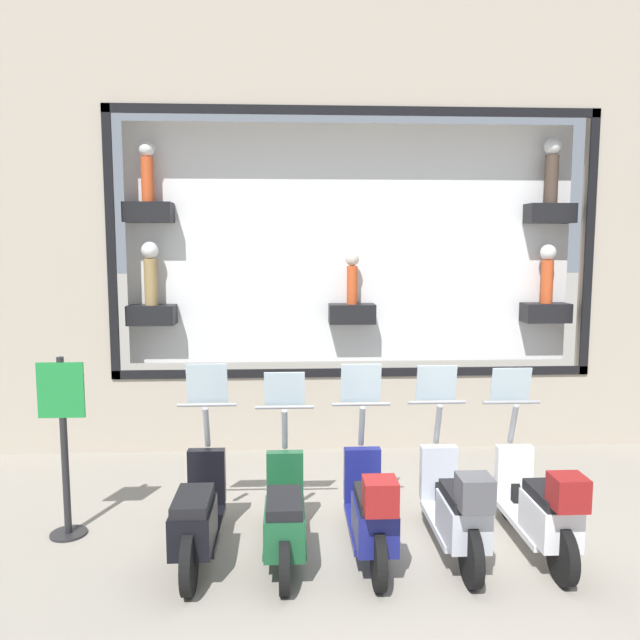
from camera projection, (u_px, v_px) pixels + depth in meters
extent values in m
plane|color=gray|center=(393.00, 572.00, 5.56)|extent=(120.00, 120.00, 0.00)
cube|color=#ADA08E|center=(352.00, 409.00, 9.07)|extent=(0.40, 6.74, 1.06)
cube|color=black|center=(356.00, 111.00, 8.36)|extent=(0.04, 6.74, 0.12)
cube|color=black|center=(354.00, 372.00, 8.79)|extent=(0.04, 6.74, 0.12)
cube|color=black|center=(589.00, 245.00, 8.75)|extent=(0.04, 0.12, 3.70)
cube|color=black|center=(111.00, 245.00, 8.41)|extent=(0.04, 0.12, 3.70)
cube|color=white|center=(351.00, 245.00, 9.13)|extent=(0.04, 6.50, 3.46)
cube|color=black|center=(550.00, 213.00, 9.01)|extent=(0.36, 0.66, 0.28)
cylinder|color=#47382D|center=(551.00, 180.00, 8.95)|extent=(0.19, 0.19, 0.68)
sphere|color=white|center=(553.00, 146.00, 8.89)|extent=(0.25, 0.25, 0.25)
cube|color=black|center=(149.00, 212.00, 8.72)|extent=(0.36, 0.66, 0.28)
cylinder|color=#CC4C23|center=(148.00, 180.00, 8.66)|extent=(0.17, 0.17, 0.62)
sphere|color=white|center=(147.00, 149.00, 8.61)|extent=(0.22, 0.22, 0.22)
cube|color=black|center=(546.00, 313.00, 9.18)|extent=(0.36, 0.66, 0.28)
cylinder|color=#CC4C23|center=(547.00, 282.00, 9.12)|extent=(0.18, 0.18, 0.63)
sphere|color=white|center=(548.00, 252.00, 9.07)|extent=(0.23, 0.23, 0.23)
cube|color=black|center=(352.00, 314.00, 9.03)|extent=(0.36, 0.66, 0.28)
cylinder|color=#CC4C23|center=(352.00, 285.00, 8.98)|extent=(0.15, 0.15, 0.55)
sphere|color=beige|center=(352.00, 259.00, 8.94)|extent=(0.20, 0.20, 0.20)
cube|color=black|center=(152.00, 315.00, 8.89)|extent=(0.36, 0.66, 0.28)
cylinder|color=#9E7F4C|center=(151.00, 282.00, 8.83)|extent=(0.18, 0.18, 0.66)
sphere|color=white|center=(150.00, 250.00, 8.78)|extent=(0.24, 0.24, 0.24)
cylinder|color=black|center=(509.00, 495.00, 6.63)|extent=(0.51, 0.09, 0.51)
cylinder|color=black|center=(562.00, 555.00, 5.34)|extent=(0.51, 0.09, 0.51)
cube|color=silver|center=(533.00, 523.00, 5.99)|extent=(1.02, 0.38, 0.06)
cube|color=silver|center=(550.00, 520.00, 5.59)|extent=(0.61, 0.35, 0.36)
cube|color=black|center=(551.00, 495.00, 5.56)|extent=(0.58, 0.31, 0.10)
cube|color=silver|center=(514.00, 472.00, 6.49)|extent=(0.12, 0.37, 0.56)
cylinder|color=gray|center=(513.00, 424.00, 6.50)|extent=(0.20, 0.06, 0.45)
cylinder|color=gray|center=(511.00, 402.00, 6.54)|extent=(0.04, 0.60, 0.04)
cube|color=silver|center=(511.00, 384.00, 6.56)|extent=(0.09, 0.42, 0.36)
cube|color=maroon|center=(568.00, 492.00, 5.22)|extent=(0.28, 0.28, 0.28)
cylinder|color=black|center=(436.00, 496.00, 6.58)|extent=(0.53, 0.09, 0.53)
cylinder|color=black|center=(471.00, 556.00, 5.31)|extent=(0.53, 0.09, 0.53)
cube|color=#B7BCC6|center=(451.00, 524.00, 5.95)|extent=(1.02, 0.39, 0.06)
cube|color=#B7BCC6|center=(463.00, 520.00, 5.55)|extent=(0.61, 0.35, 0.36)
cube|color=black|center=(464.00, 496.00, 5.52)|extent=(0.58, 0.31, 0.10)
cube|color=#B7BCC6|center=(438.00, 472.00, 6.45)|extent=(0.12, 0.37, 0.56)
cylinder|color=gray|center=(438.00, 424.00, 6.46)|extent=(0.20, 0.06, 0.45)
cylinder|color=gray|center=(437.00, 402.00, 6.50)|extent=(0.04, 0.60, 0.04)
cube|color=silver|center=(436.00, 383.00, 6.52)|extent=(0.10, 0.42, 0.39)
cube|color=#4C4C51|center=(475.00, 492.00, 5.19)|extent=(0.28, 0.28, 0.28)
cylinder|color=black|center=(361.00, 498.00, 6.54)|extent=(0.51, 0.09, 0.51)
cylinder|color=black|center=(378.00, 560.00, 5.26)|extent=(0.51, 0.09, 0.51)
cube|color=navy|center=(369.00, 527.00, 5.91)|extent=(1.02, 0.39, 0.06)
cube|color=navy|center=(374.00, 523.00, 5.51)|extent=(0.61, 0.35, 0.36)
cube|color=black|center=(375.00, 499.00, 5.48)|extent=(0.58, 0.31, 0.10)
cube|color=navy|center=(362.00, 475.00, 6.41)|extent=(0.12, 0.37, 0.56)
cylinder|color=gray|center=(362.00, 426.00, 6.42)|extent=(0.20, 0.06, 0.45)
cylinder|color=gray|center=(361.00, 404.00, 6.46)|extent=(0.04, 0.61, 0.04)
cube|color=silver|center=(361.00, 383.00, 6.48)|extent=(0.10, 0.42, 0.42)
cube|color=maroon|center=(380.00, 496.00, 5.14)|extent=(0.28, 0.28, 0.28)
cylinder|color=black|center=(285.00, 501.00, 6.53)|extent=(0.46, 0.09, 0.46)
cylinder|color=black|center=(285.00, 566.00, 5.21)|extent=(0.46, 0.09, 0.46)
cube|color=#19512D|center=(285.00, 531.00, 5.87)|extent=(1.02, 0.38, 0.06)
cube|color=#19512D|center=(285.00, 528.00, 5.47)|extent=(0.61, 0.35, 0.36)
cube|color=black|center=(284.00, 503.00, 5.45)|extent=(0.58, 0.31, 0.10)
cube|color=#19512D|center=(285.00, 478.00, 6.37)|extent=(0.12, 0.37, 0.56)
cylinder|color=gray|center=(285.00, 429.00, 6.38)|extent=(0.20, 0.06, 0.45)
cylinder|color=gray|center=(285.00, 407.00, 6.43)|extent=(0.04, 0.60, 0.04)
cube|color=silver|center=(284.00, 389.00, 6.44)|extent=(0.09, 0.42, 0.37)
cylinder|color=black|center=(209.00, 501.00, 6.45)|extent=(0.54, 0.09, 0.54)
cylinder|color=black|center=(189.00, 563.00, 5.19)|extent=(0.54, 0.09, 0.54)
cube|color=black|center=(200.00, 530.00, 5.82)|extent=(1.02, 0.38, 0.06)
cube|color=black|center=(193.00, 526.00, 5.43)|extent=(0.61, 0.35, 0.36)
cube|color=black|center=(193.00, 501.00, 5.40)|extent=(0.58, 0.31, 0.10)
cube|color=black|center=(207.00, 476.00, 6.33)|extent=(0.12, 0.37, 0.56)
cylinder|color=gray|center=(207.00, 427.00, 6.34)|extent=(0.20, 0.06, 0.45)
cylinder|color=gray|center=(207.00, 405.00, 6.38)|extent=(0.04, 0.61, 0.04)
cube|color=silver|center=(207.00, 383.00, 6.39)|extent=(0.11, 0.42, 0.43)
cylinder|color=#232326|center=(69.00, 533.00, 6.28)|extent=(0.36, 0.36, 0.02)
cylinder|color=#232326|center=(64.00, 447.00, 6.17)|extent=(0.07, 0.07, 1.82)
cube|color=#1E8438|center=(61.00, 390.00, 6.08)|extent=(0.03, 0.45, 0.55)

